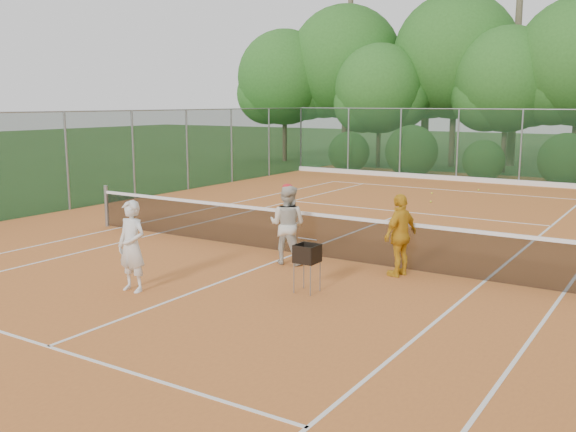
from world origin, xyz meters
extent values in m
plane|color=#234619|center=(0.00, 0.00, 0.00)|extent=(120.00, 120.00, 0.00)
cube|color=#C46C2D|center=(0.00, 0.00, 0.01)|extent=(18.00, 36.00, 0.02)
cylinder|color=gray|center=(-5.94, 0.00, 0.57)|extent=(0.10, 0.10, 1.10)
cube|color=black|center=(0.00, 0.00, 0.48)|extent=(11.87, 0.03, 0.86)
cube|color=white|center=(0.00, 0.00, 0.95)|extent=(11.87, 0.04, 0.07)
imported|color=silver|center=(-0.94, -3.89, 0.82)|extent=(0.59, 0.39, 1.61)
imported|color=beige|center=(0.29, -0.78, 0.83)|extent=(0.87, 0.72, 1.62)
ellipsoid|color=red|center=(0.29, -0.78, 1.60)|extent=(0.22, 0.22, 0.14)
imported|color=gold|center=(2.61, -0.43, 0.81)|extent=(0.58, 0.99, 1.58)
cylinder|color=gray|center=(1.51, -2.49, 0.29)|extent=(0.02, 0.02, 0.54)
cylinder|color=gray|center=(1.84, -2.15, 0.29)|extent=(0.02, 0.02, 0.54)
cube|color=black|center=(1.67, -2.32, 0.72)|extent=(0.37, 0.37, 0.31)
sphere|color=#B5C92E|center=(0.45, 12.29, 0.05)|extent=(0.07, 0.07, 0.07)
sphere|color=yellow|center=(-0.72, 10.52, 0.05)|extent=(0.07, 0.07, 0.07)
sphere|color=#B7C82E|center=(-0.05, 8.58, 0.05)|extent=(0.07, 0.07, 0.07)
cube|color=white|center=(0.00, 11.88, 0.02)|extent=(11.03, 0.06, 0.01)
cube|color=white|center=(-5.49, 0.00, 0.02)|extent=(0.06, 23.77, 0.01)
cube|color=white|center=(5.49, 0.00, 0.02)|extent=(0.06, 23.77, 0.01)
cube|color=white|center=(-4.11, 0.00, 0.02)|extent=(0.06, 23.77, 0.01)
cube|color=white|center=(4.11, 0.00, 0.02)|extent=(0.06, 23.77, 0.01)
cube|color=white|center=(0.00, 6.40, 0.02)|extent=(8.23, 0.06, 0.01)
cube|color=white|center=(0.00, -6.40, 0.02)|extent=(8.23, 0.06, 0.01)
cube|color=white|center=(0.00, 0.00, 0.02)|extent=(0.06, 12.80, 0.01)
cube|color=#19381E|center=(0.00, 15.00, 1.52)|extent=(18.00, 0.02, 3.00)
cylinder|color=gray|center=(-9.00, 15.00, 1.52)|extent=(0.07, 0.07, 3.00)
cylinder|color=gray|center=(-9.00, 15.00, 1.52)|extent=(0.07, 0.07, 3.00)
cylinder|color=brown|center=(-12.50, 19.00, 1.88)|extent=(0.26, 0.26, 3.75)
sphere|color=#295B1E|center=(-12.50, 19.00, 4.65)|extent=(5.25, 5.25, 5.25)
cylinder|color=brown|center=(-9.50, 20.50, 2.20)|extent=(0.30, 0.30, 4.40)
sphere|color=#295B1E|center=(-9.50, 20.50, 5.46)|extent=(6.16, 6.16, 6.16)
cylinder|color=brown|center=(-6.50, 18.50, 1.60)|extent=(0.22, 0.22, 3.20)
sphere|color=#295B1E|center=(-6.50, 18.50, 3.97)|extent=(4.48, 4.48, 4.48)
cylinder|color=brown|center=(-3.50, 21.00, 2.25)|extent=(0.31, 0.31, 4.50)
sphere|color=#295B1E|center=(-3.50, 21.00, 5.58)|extent=(6.30, 6.30, 6.30)
cylinder|color=brown|center=(-0.50, 19.50, 1.75)|extent=(0.24, 0.24, 3.50)
sphere|color=#295B1E|center=(-0.50, 19.50, 4.34)|extent=(4.90, 4.90, 4.90)
cylinder|color=brown|center=(2.50, 20.00, 2.05)|extent=(0.28, 0.28, 4.10)
cone|color=brown|center=(-10.00, 22.00, 6.50)|extent=(0.44, 0.44, 13.00)
cone|color=brown|center=(-5.00, 21.00, 5.50)|extent=(0.44, 0.44, 11.00)
cone|color=brown|center=(-1.00, 23.00, 7.50)|extent=(0.44, 0.44, 15.00)
camera|label=1|loc=(7.19, -11.62, 3.30)|focal=40.00mm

